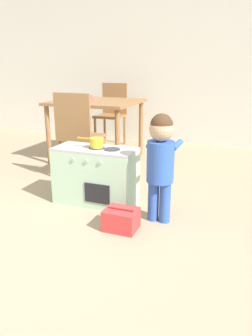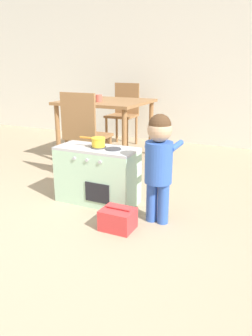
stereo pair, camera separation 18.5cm
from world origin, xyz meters
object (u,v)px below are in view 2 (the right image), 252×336
dining_table (106,108)px  cup_on_table (99,98)px  play_kitchen (97,175)px  toy_pot (98,142)px  child_figure (159,157)px  toy_basket (118,219)px  dining_chair_far (124,112)px  dining_chair_near (85,133)px

dining_table → cup_on_table: cup_on_table is taller
play_kitchen → cup_on_table: 1.38m
toy_pot → dining_table: dining_table is taller
child_figure → cup_on_table: 1.77m
cup_on_table → toy_basket: bearing=-56.3°
toy_basket → dining_chair_far: size_ratio=0.26×
dining_table → dining_chair_far: bearing=99.6°
toy_basket → dining_chair_far: bearing=114.8°
dining_chair_far → toy_basket: bearing=114.8°
dining_table → dining_chair_near: (0.18, -0.79, -0.16)m
toy_pot → dining_table: 1.44m
dining_chair_near → cup_on_table: size_ratio=10.99×
toy_pot → dining_table: size_ratio=0.23×
toy_basket → dining_chair_near: dining_chair_near is taller
child_figure → cup_on_table: child_figure is taller
toy_pot → toy_basket: 0.71m
play_kitchen → toy_pot: toy_pot is taller
dining_chair_far → cup_on_table: 1.02m
toy_basket → dining_chair_far: (-1.14, 2.46, 0.41)m
toy_basket → cup_on_table: cup_on_table is taller
toy_basket → cup_on_table: size_ratio=2.90×
cup_on_table → dining_table: bearing=90.7°
dining_chair_far → dining_table: bearing=99.6°
cup_on_table → dining_chair_far: bearing=98.1°
play_kitchen → cup_on_table: cup_on_table is taller
toy_basket → dining_table: bearing=120.9°
child_figure → dining_table: bearing=130.5°
toy_pot → toy_basket: bearing=-45.5°
play_kitchen → dining_chair_far: 2.22m
dining_chair_far → toy_pot: bearing=110.1°
dining_chair_far → cup_on_table: bearing=98.1°
child_figure → cup_on_table: bearing=134.1°
toy_basket → dining_chair_near: (-0.82, 0.88, 0.41)m
toy_basket → dining_chair_near: 1.27m
toy_pot → play_kitchen: bearing=-177.9°
toy_pot → dining_chair_far: size_ratio=0.26×
play_kitchen → dining_table: (-0.61, 1.29, 0.40)m
dining_table → dining_chair_near: bearing=-77.2°
child_figure → dining_chair_far: bearing=121.4°
play_kitchen → cup_on_table: size_ratio=8.50×
dining_chair_near → dining_chair_far: same height
child_figure → toy_basket: child_figure is taller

